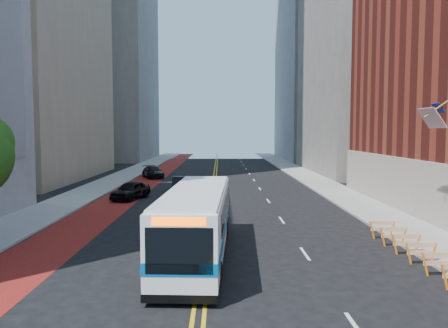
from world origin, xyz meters
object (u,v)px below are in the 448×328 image
car_a (131,190)px  car_b (180,184)px  transit_bus (197,221)px  car_c (153,172)px

car_a → car_b: 6.14m
transit_bus → car_c: (-7.50, 35.20, -0.97)m
car_a → car_c: car_a is taller
transit_bus → car_a: 18.90m
car_b → transit_bus: bearing=-87.2°
transit_bus → car_c: transit_bus is taller
transit_bus → car_a: bearing=113.6°
transit_bus → car_b: transit_bus is taller
car_a → transit_bus: bearing=-50.5°
transit_bus → car_c: bearing=104.8°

